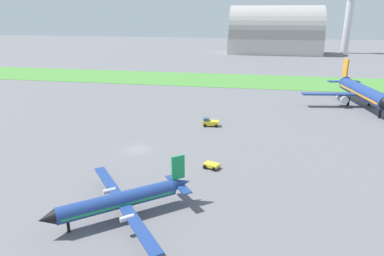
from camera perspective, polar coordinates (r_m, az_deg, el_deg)
ground_plane at (r=66.54m, az=-8.98°, el=-3.53°), size 600.00×600.00×0.00m
grass_taxiway_strip at (r=135.23m, az=1.29°, el=8.04°), size 360.00×28.00×0.08m
airplane_foreground_turboprop at (r=45.01m, az=-11.51°, el=-11.52°), size 16.65×18.65×6.84m
airplane_parked_jet_far at (r=105.18m, az=26.27°, el=5.34°), size 32.35×31.87×11.48m
pushback_tug_near_gate at (r=78.94m, az=2.99°, el=0.95°), size 3.74×2.31×1.95m
baggage_cart_midfield at (r=57.96m, az=3.23°, el=-6.15°), size 2.83×2.46×0.90m
hangar_distant at (r=227.32m, az=13.48°, el=14.96°), size 56.04×27.47×28.64m
control_tower at (r=242.89m, az=24.47°, el=16.54°), size 8.00×8.00×38.81m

